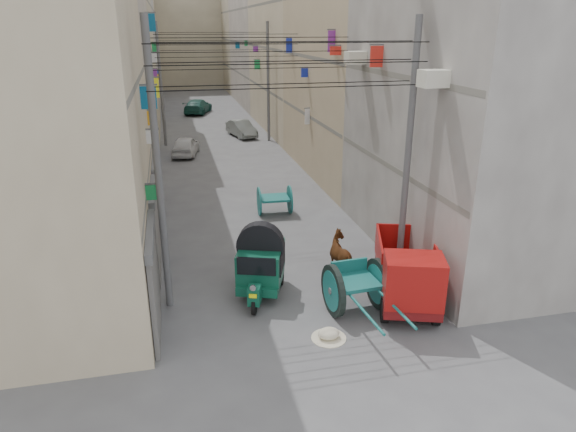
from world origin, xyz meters
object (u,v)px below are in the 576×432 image
object	(u,v)px
feed_sack	(329,334)
distant_car_grey	(241,129)
distant_car_green	(198,106)
mini_truck	(408,279)
horse	(344,256)
second_cart	(274,200)
tonga_cart	(356,286)
auto_rickshaw	(261,262)
distant_car_white	(186,146)

from	to	relation	value
feed_sack	distant_car_grey	xyz separation A→B (m)	(1.45, 26.52, 0.44)
distant_car_green	mini_truck	bearing A→B (deg)	113.65
distant_car_grey	distant_car_green	xyz separation A→B (m)	(-2.46, 11.61, 0.07)
mini_truck	distant_car_green	xyz separation A→B (m)	(-3.64, 37.17, -0.30)
feed_sack	distant_car_green	bearing A→B (deg)	91.52
mini_truck	feed_sack	distance (m)	2.92
horse	distant_car_green	size ratio (longest dim) A/B	0.37
mini_truck	distant_car_grey	bearing A→B (deg)	110.93
mini_truck	horse	size ratio (longest dim) A/B	2.33
distant_car_grey	second_cart	bearing A→B (deg)	-106.67
tonga_cart	horse	xyz separation A→B (m)	(0.37, 2.13, -0.07)
mini_truck	feed_sack	size ratio (longest dim) A/B	6.72
tonga_cart	horse	size ratio (longest dim) A/B	2.04
feed_sack	second_cart	bearing A→B (deg)	86.97
feed_sack	tonga_cart	bearing A→B (deg)	45.73
auto_rickshaw	mini_truck	xyz separation A→B (m)	(3.92, -1.87, -0.07)
feed_sack	horse	distance (m)	3.70
auto_rickshaw	horse	xyz separation A→B (m)	(2.82, 0.49, -0.32)
horse	distant_car_white	distance (m)	18.71
tonga_cart	distant_car_white	world-z (taller)	tonga_cart
second_cart	distant_car_white	world-z (taller)	second_cart
auto_rickshaw	distant_car_white	distance (m)	18.76
second_cart	distant_car_green	world-z (taller)	distant_car_green
feed_sack	horse	xyz separation A→B (m)	(1.53, 3.32, 0.56)
second_cart	feed_sack	xyz separation A→B (m)	(-0.51, -9.62, -0.52)
mini_truck	second_cart	size ratio (longest dim) A/B	2.66
distant_car_grey	distant_car_green	world-z (taller)	distant_car_green
tonga_cart	horse	bearing A→B (deg)	75.67
mini_truck	distant_car_white	distance (m)	21.27
mini_truck	feed_sack	bearing A→B (deg)	-141.75
mini_truck	distant_car_green	bearing A→B (deg)	113.88
second_cart	mini_truck	bearing A→B (deg)	-73.88
second_cart	distant_car_green	size ratio (longest dim) A/B	0.32
tonga_cart	feed_sack	bearing A→B (deg)	-138.63
auto_rickshaw	second_cart	world-z (taller)	auto_rickshaw
second_cart	feed_sack	distance (m)	9.65
second_cart	distant_car_white	size ratio (longest dim) A/B	0.41
tonga_cart	distant_car_grey	bearing A→B (deg)	84.97
horse	distant_car_green	distance (m)	34.90
auto_rickshaw	distant_car_grey	xyz separation A→B (m)	(2.74, 23.70, -0.44)
mini_truck	distant_car_green	distance (m)	37.35
mini_truck	horse	xyz separation A→B (m)	(-1.10, 2.36, -0.26)
auto_rickshaw	horse	distance (m)	2.88
auto_rickshaw	mini_truck	bearing A→B (deg)	-6.52
tonga_cart	horse	distance (m)	2.17
auto_rickshaw	second_cart	bearing A→B (deg)	94.12
auto_rickshaw	horse	size ratio (longest dim) A/B	1.54
second_cart	distant_car_grey	bearing A→B (deg)	89.14
second_cart	distant_car_grey	distance (m)	16.92
auto_rickshaw	tonga_cart	xyz separation A→B (m)	(2.45, -1.64, -0.25)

